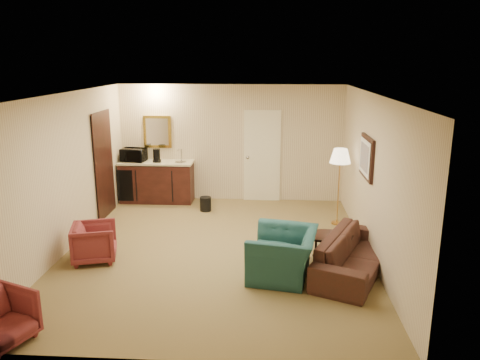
% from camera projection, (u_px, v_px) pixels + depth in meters
% --- Properties ---
extents(ground, '(6.00, 6.00, 0.00)m').
position_uv_depth(ground, '(217.00, 250.00, 7.89)').
color(ground, olive).
rests_on(ground, ground).
extents(room_walls, '(5.02, 6.01, 2.61)m').
position_uv_depth(room_walls, '(215.00, 142.00, 8.21)').
color(room_walls, beige).
rests_on(room_walls, ground).
extents(wetbar_cabinet, '(1.64, 0.58, 0.92)m').
position_uv_depth(wetbar_cabinet, '(157.00, 182.00, 10.50)').
color(wetbar_cabinet, '#3D1813').
rests_on(wetbar_cabinet, ground).
extents(sofa, '(1.36, 2.07, 0.79)m').
position_uv_depth(sofa, '(355.00, 248.00, 6.99)').
color(sofa, black).
rests_on(sofa, ground).
extents(teal_armchair, '(0.88, 1.18, 0.93)m').
position_uv_depth(teal_armchair, '(283.00, 247.00, 6.84)').
color(teal_armchair, '#205151').
rests_on(teal_armchair, ground).
extents(rose_chair_near, '(0.76, 0.79, 0.67)m').
position_uv_depth(rose_chair_near, '(94.00, 241.00, 7.41)').
color(rose_chair_near, maroon).
rests_on(rose_chair_near, ground).
extents(coffee_table, '(0.88, 0.70, 0.45)m').
position_uv_depth(coffee_table, '(328.00, 248.00, 7.41)').
color(coffee_table, black).
rests_on(coffee_table, ground).
extents(floor_lamp, '(0.45, 0.45, 1.50)m').
position_uv_depth(floor_lamp, '(339.00, 187.00, 8.98)').
color(floor_lamp, '#BA883E').
rests_on(floor_lamp, ground).
extents(waste_bin, '(0.29, 0.29, 0.30)m').
position_uv_depth(waste_bin, '(206.00, 204.00, 9.91)').
color(waste_bin, black).
rests_on(waste_bin, ground).
extents(microwave, '(0.56, 0.36, 0.35)m').
position_uv_depth(microwave, '(134.00, 153.00, 10.37)').
color(microwave, black).
rests_on(microwave, wetbar_cabinet).
extents(coffee_maker, '(0.19, 0.19, 0.29)m').
position_uv_depth(coffee_maker, '(157.00, 156.00, 10.30)').
color(coffee_maker, black).
rests_on(coffee_maker, wetbar_cabinet).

